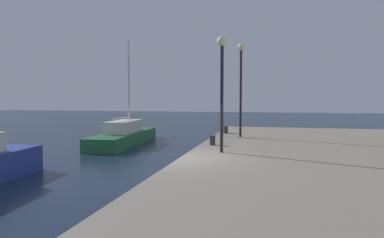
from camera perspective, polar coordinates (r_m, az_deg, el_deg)
The scene contains 7 objects.
ground_plane at distance 11.26m, azimuth -1.97°, elevation -10.56°, with size 120.00×120.00×0.00m, color #162338.
sailboat_green at distance 20.53m, azimuth -11.56°, elevation -2.73°, with size 2.33×7.58×6.40m.
lamp_post_near_edge at distance 11.98m, azimuth 5.17°, elevation 7.90°, with size 0.36×0.36×4.16m.
lamp_post_mid_promenade at distance 17.03m, azimuth 8.40°, elevation 7.64°, with size 0.36×0.36×4.72m.
bollard_center at distance 13.95m, azimuth 3.54°, elevation -3.67°, with size 0.24×0.24×0.40m, color #2D2D33.
bollard_south at distance 18.99m, azimuth 5.74°, elevation -1.79°, with size 0.24×0.24×0.40m, color #2D2D33.
bollard_north at distance 18.73m, azimuth 5.85°, elevation -1.87°, with size 0.24×0.24×0.40m, color #2D2D33.
Camera 1 is at (2.85, -10.55, 2.72)m, focal length 31.01 mm.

